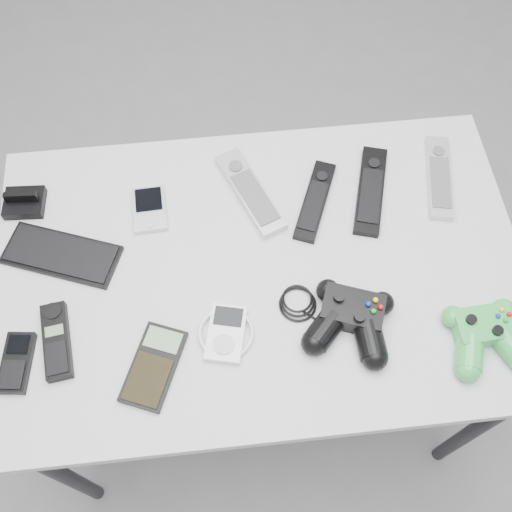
{
  "coord_description": "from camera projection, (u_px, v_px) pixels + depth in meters",
  "views": [
    {
      "loc": [
        -0.14,
        -0.53,
        1.75
      ],
      "look_at": [
        -0.09,
        0.02,
        0.72
      ],
      "focal_mm": 42.0,
      "sensor_mm": 36.0,
      "label": 1
    }
  ],
  "objects": [
    {
      "name": "remote_black_a",
      "position": [
        315.0,
        200.0,
        1.24
      ],
      "size": [
        0.12,
        0.2,
        0.02
      ],
      "primitive_type": "cube",
      "rotation": [
        0.0,
        0.0,
        -0.4
      ],
      "color": "black",
      "rests_on": "desk"
    },
    {
      "name": "mp3_player",
      "position": [
        226.0,
        333.0,
        1.1
      ],
      "size": [
        0.13,
        0.13,
        0.02
      ],
      "primitive_type": "cube",
      "rotation": [
        0.0,
        0.0,
        -0.23
      ],
      "color": "silver",
      "rests_on": "desk"
    },
    {
      "name": "remote_silver_b",
      "position": [
        439.0,
        177.0,
        1.27
      ],
      "size": [
        0.09,
        0.21,
        0.02
      ],
      "primitive_type": "cube",
      "rotation": [
        0.0,
        0.0,
        -0.2
      ],
      "color": "#B3B2B9",
      "rests_on": "desk"
    },
    {
      "name": "mobile_phone",
      "position": [
        16.0,
        362.0,
        1.08
      ],
      "size": [
        0.06,
        0.12,
        0.02
      ],
      "primitive_type": "cube",
      "rotation": [
        0.0,
        0.0,
        -0.12
      ],
      "color": "black",
      "rests_on": "desk"
    },
    {
      "name": "desk",
      "position": [
        260.0,
        280.0,
        1.23
      ],
      "size": [
        1.04,
        0.67,
        0.7
      ],
      "color": "#AFAFB2",
      "rests_on": "floor"
    },
    {
      "name": "pda",
      "position": [
        149.0,
        209.0,
        1.23
      ],
      "size": [
        0.07,
        0.11,
        0.02
      ],
      "primitive_type": "cube",
      "rotation": [
        0.0,
        0.0,
        0.04
      ],
      "color": "#B7B5BD",
      "rests_on": "desk"
    },
    {
      "name": "controller_green",
      "position": [
        486.0,
        334.0,
        1.08
      ],
      "size": [
        0.15,
        0.16,
        0.05
      ],
      "primitive_type": null,
      "rotation": [
        0.0,
        0.0,
        0.04
      ],
      "color": "#268C44",
      "rests_on": "desk"
    },
    {
      "name": "pda_keyboard",
      "position": [
        62.0,
        254.0,
        1.18
      ],
      "size": [
        0.24,
        0.17,
        0.01
      ],
      "primitive_type": "cube",
      "rotation": [
        0.0,
        0.0,
        -0.37
      ],
      "color": "black",
      "rests_on": "desk"
    },
    {
      "name": "remote_black_b",
      "position": [
        371.0,
        190.0,
        1.25
      ],
      "size": [
        0.11,
        0.22,
        0.02
      ],
      "primitive_type": "cube",
      "rotation": [
        0.0,
        0.0,
        -0.29
      ],
      "color": "black",
      "rests_on": "desk"
    },
    {
      "name": "remote_silver_a",
      "position": [
        250.0,
        192.0,
        1.25
      ],
      "size": [
        0.13,
        0.22,
        0.02
      ],
      "primitive_type": "cube",
      "rotation": [
        0.0,
        0.0,
        0.38
      ],
      "color": "#B7B5BD",
      "rests_on": "desk"
    },
    {
      "name": "dock_bracket",
      "position": [
        23.0,
        200.0,
        1.22
      ],
      "size": [
        0.08,
        0.08,
        0.04
      ],
      "primitive_type": "cube",
      "rotation": [
        0.0,
        0.0,
        -0.06
      ],
      "color": "black",
      "rests_on": "desk"
    },
    {
      "name": "calculator",
      "position": [
        154.0,
        366.0,
        1.07
      ],
      "size": [
        0.13,
        0.17,
        0.02
      ],
      "primitive_type": "cube",
      "rotation": [
        0.0,
        0.0,
        -0.39
      ],
      "color": "black",
      "rests_on": "desk"
    },
    {
      "name": "floor",
      "position": [
        285.0,
        371.0,
        1.79
      ],
      "size": [
        3.5,
        3.5,
        0.0
      ],
      "primitive_type": "plane",
      "color": "slate",
      "rests_on": "ground"
    },
    {
      "name": "cordless_handset",
      "position": [
        56.0,
        341.0,
        1.09
      ],
      "size": [
        0.07,
        0.15,
        0.02
      ],
      "primitive_type": "cube",
      "rotation": [
        0.0,
        0.0,
        0.13
      ],
      "color": "black",
      "rests_on": "desk"
    },
    {
      "name": "controller_black",
      "position": [
        351.0,
        318.0,
        1.1
      ],
      "size": [
        0.31,
        0.25,
        0.05
      ],
      "primitive_type": null,
      "rotation": [
        0.0,
        0.0,
        -0.36
      ],
      "color": "black",
      "rests_on": "desk"
    }
  ]
}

